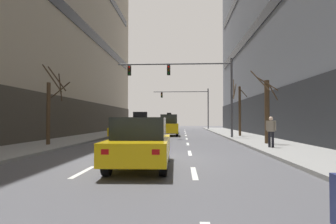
% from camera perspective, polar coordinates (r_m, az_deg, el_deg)
% --- Properties ---
extents(ground_plane, '(120.00, 120.00, 0.00)m').
position_cam_1_polar(ground_plane, '(11.60, -3.75, -9.44)').
color(ground_plane, '#515156').
extents(sidewalk_right, '(3.70, 80.00, 0.14)m').
position_cam_1_polar(sidewalk_right, '(12.79, 29.03, -8.20)').
color(sidewalk_right, gray).
rests_on(sidewalk_right, ground).
extents(lane_stripe_l1_s3, '(0.16, 2.00, 0.01)m').
position_cam_1_polar(lane_stripe_l1_s3, '(9.08, -16.88, -11.56)').
color(lane_stripe_l1_s3, silver).
rests_on(lane_stripe_l1_s3, ground).
extents(lane_stripe_l1_s4, '(0.16, 2.00, 0.01)m').
position_cam_1_polar(lane_stripe_l1_s4, '(13.84, -9.77, -8.12)').
color(lane_stripe_l1_s4, silver).
rests_on(lane_stripe_l1_s4, ground).
extents(lane_stripe_l1_s5, '(0.16, 2.00, 0.01)m').
position_cam_1_polar(lane_stripe_l1_s5, '(18.73, -6.37, -6.42)').
color(lane_stripe_l1_s5, silver).
rests_on(lane_stripe_l1_s5, ground).
extents(lane_stripe_l1_s6, '(0.16, 2.00, 0.01)m').
position_cam_1_polar(lane_stripe_l1_s6, '(23.66, -4.40, -5.41)').
color(lane_stripe_l1_s6, silver).
rests_on(lane_stripe_l1_s6, ground).
extents(lane_stripe_l1_s7, '(0.16, 2.00, 0.01)m').
position_cam_1_polar(lane_stripe_l1_s7, '(28.62, -3.11, -4.74)').
color(lane_stripe_l1_s7, silver).
rests_on(lane_stripe_l1_s7, ground).
extents(lane_stripe_l1_s8, '(0.16, 2.00, 0.01)m').
position_cam_1_polar(lane_stripe_l1_s8, '(33.59, -2.21, -4.27)').
color(lane_stripe_l1_s8, silver).
rests_on(lane_stripe_l1_s8, ground).
extents(lane_stripe_l1_s9, '(0.16, 2.00, 0.01)m').
position_cam_1_polar(lane_stripe_l1_s9, '(38.57, -1.54, -3.92)').
color(lane_stripe_l1_s9, silver).
rests_on(lane_stripe_l1_s9, ground).
extents(lane_stripe_l1_s10, '(0.16, 2.00, 0.01)m').
position_cam_1_polar(lane_stripe_l1_s10, '(43.55, -1.02, -3.66)').
color(lane_stripe_l1_s10, silver).
rests_on(lane_stripe_l1_s10, ground).
extents(lane_stripe_l2_s3, '(0.16, 2.00, 0.01)m').
position_cam_1_polar(lane_stripe_l2_s3, '(8.57, 5.32, -12.22)').
color(lane_stripe_l2_s3, silver).
rests_on(lane_stripe_l2_s3, ground).
extents(lane_stripe_l2_s4, '(0.16, 2.00, 0.01)m').
position_cam_1_polar(lane_stripe_l2_s4, '(13.51, 4.44, -8.30)').
color(lane_stripe_l2_s4, silver).
rests_on(lane_stripe_l2_s4, ground).
extents(lane_stripe_l2_s5, '(0.16, 2.00, 0.01)m').
position_cam_1_polar(lane_stripe_l2_s5, '(18.49, 4.04, -6.49)').
color(lane_stripe_l2_s5, silver).
rests_on(lane_stripe_l2_s5, ground).
extents(lane_stripe_l2_s6, '(0.16, 2.00, 0.01)m').
position_cam_1_polar(lane_stripe_l2_s6, '(23.47, 3.81, -5.44)').
color(lane_stripe_l2_s6, silver).
rests_on(lane_stripe_l2_s6, ground).
extents(lane_stripe_l2_s7, '(0.16, 2.00, 0.01)m').
position_cam_1_polar(lane_stripe_l2_s7, '(28.46, 3.66, -4.76)').
color(lane_stripe_l2_s7, silver).
rests_on(lane_stripe_l2_s7, ground).
extents(lane_stripe_l2_s8, '(0.16, 2.00, 0.01)m').
position_cam_1_polar(lane_stripe_l2_s8, '(33.45, 3.56, -4.28)').
color(lane_stripe_l2_s8, silver).
rests_on(lane_stripe_l2_s8, ground).
extents(lane_stripe_l2_s9, '(0.16, 2.00, 0.01)m').
position_cam_1_polar(lane_stripe_l2_s9, '(38.45, 3.48, -3.93)').
color(lane_stripe_l2_s9, silver).
rests_on(lane_stripe_l2_s9, ground).
extents(lane_stripe_l2_s10, '(0.16, 2.00, 0.01)m').
position_cam_1_polar(lane_stripe_l2_s10, '(43.44, 3.42, -3.66)').
color(lane_stripe_l2_s10, silver).
rests_on(lane_stripe_l2_s10, ground).
extents(taxi_driving_0, '(1.97, 4.40, 1.81)m').
position_cam_1_polar(taxi_driving_0, '(23.60, -8.63, -3.46)').
color(taxi_driving_0, black).
rests_on(taxi_driving_0, ground).
extents(taxi_driving_1, '(1.97, 4.48, 1.84)m').
position_cam_1_polar(taxi_driving_1, '(9.38, -5.57, -6.26)').
color(taxi_driving_1, black).
rests_on(taxi_driving_1, ground).
extents(taxi_driving_2, '(1.91, 4.37, 2.27)m').
position_cam_1_polar(taxi_driving_2, '(27.73, 0.21, -2.70)').
color(taxi_driving_2, black).
rests_on(taxi_driving_2, ground).
extents(car_driving_3, '(1.82, 4.27, 1.60)m').
position_cam_1_polar(car_driving_3, '(33.64, 0.53, -2.94)').
color(car_driving_3, black).
rests_on(car_driving_3, ground).
extents(traffic_signal_0, '(9.68, 0.35, 6.60)m').
position_cam_1_polar(traffic_signal_0, '(23.82, 4.81, 6.46)').
color(traffic_signal_0, '#4C4C51').
rests_on(traffic_signal_0, sidewalk_right).
extents(traffic_signal_1, '(8.86, 0.34, 6.45)m').
position_cam_1_polar(traffic_signal_1, '(45.24, 4.78, 2.25)').
color(traffic_signal_1, '#4C4C51').
rests_on(traffic_signal_1, sidewalk_right).
extents(street_tree_0, '(1.54, 2.05, 4.58)m').
position_cam_1_polar(street_tree_0, '(17.87, -22.86, 0.68)').
color(street_tree_0, '#4C3823').
rests_on(street_tree_0, sidewalk_left).
extents(street_tree_2, '(1.63, 1.13, 4.51)m').
position_cam_1_polar(street_tree_2, '(18.23, 19.46, 0.36)').
color(street_tree_2, '#4C3823').
rests_on(street_tree_2, sidewalk_right).
extents(street_tree_3, '(1.45, 1.45, 5.20)m').
position_cam_1_polar(street_tree_3, '(26.23, 14.24, 0.80)').
color(street_tree_3, '#4C3823').
rests_on(street_tree_3, sidewalk_right).
extents(pedestrian_0, '(0.46, 0.35, 1.62)m').
position_cam_1_polar(pedestrian_0, '(15.69, 20.20, -3.37)').
color(pedestrian_0, black).
rests_on(pedestrian_0, sidewalk_right).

